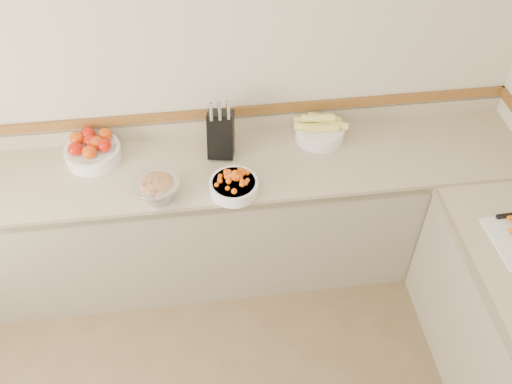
{
  "coord_description": "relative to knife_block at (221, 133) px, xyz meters",
  "views": [
    {
      "loc": [
        0.08,
        -0.74,
        3.17
      ],
      "look_at": [
        0.35,
        1.35,
        1.0
      ],
      "focal_mm": 40.0,
      "sensor_mm": 36.0,
      "label": 1
    }
  ],
  "objects": [
    {
      "name": "back_wall",
      "position": [
        -0.2,
        0.2,
        0.25
      ],
      "size": [
        4.0,
        0.0,
        4.0
      ],
      "primitive_type": "plane",
      "rotation": [
        1.57,
        0.0,
        0.0
      ],
      "color": "beige",
      "rests_on": "ground_plane"
    },
    {
      "name": "knife_block",
      "position": [
        0.0,
        0.0,
        0.0
      ],
      "size": [
        0.18,
        0.21,
        0.36
      ],
      "color": "black",
      "rests_on": "counter_back"
    },
    {
      "name": "rhubarb_bowl",
      "position": [
        -0.37,
        -0.33,
        -0.07
      ],
      "size": [
        0.25,
        0.25,
        0.14
      ],
      "color": "#B2B2BA",
      "rests_on": "counter_back"
    },
    {
      "name": "counter_back",
      "position": [
        -0.2,
        -0.12,
        -0.59
      ],
      "size": [
        4.0,
        0.65,
        1.08
      ],
      "color": "tan",
      "rests_on": "ground_plane"
    },
    {
      "name": "tomato_bowl",
      "position": [
        -0.75,
        0.04,
        -0.08
      ],
      "size": [
        0.32,
        0.32,
        0.16
      ],
      "color": "white",
      "rests_on": "counter_back"
    },
    {
      "name": "corn_bowl",
      "position": [
        0.6,
        0.06,
        -0.08
      ],
      "size": [
        0.33,
        0.3,
        0.18
      ],
      "color": "white",
      "rests_on": "counter_back"
    },
    {
      "name": "cherry_tomato_bowl",
      "position": [
        0.04,
        -0.33,
        -0.1
      ],
      "size": [
        0.28,
        0.28,
        0.15
      ],
      "color": "white",
      "rests_on": "counter_back"
    }
  ]
}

